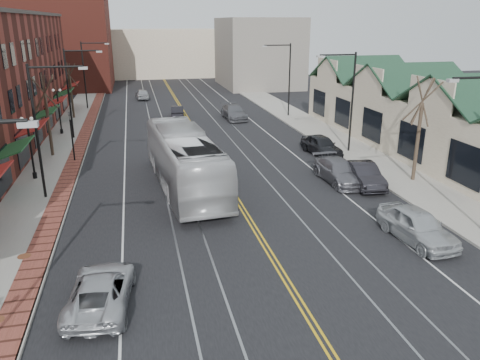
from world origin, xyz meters
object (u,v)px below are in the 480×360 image
parked_suv (101,290)px  parked_car_b (363,175)px  parked_car_c (339,171)px  parked_car_d (321,145)px  transit_bus (185,160)px  parked_car_a (417,225)px

parked_suv → parked_car_b: (16.24, 10.59, 0.10)m
parked_car_b → parked_car_c: size_ratio=0.89×
parked_suv → parked_car_d: bearing=-125.5°
parked_car_b → parked_car_c: (-1.24, 1.08, -0.01)m
parked_suv → parked_car_c: parked_car_c is taller
transit_bus → parked_car_b: transit_bus is taller
parked_car_d → parked_car_b: bearing=-98.3°
parked_car_a → parked_car_c: bearing=84.7°
parked_car_a → parked_suv: bearing=-176.2°
parked_car_a → parked_car_c: parked_car_a is taller
parked_suv → parked_car_d: size_ratio=1.04×
parked_car_a → parked_car_c: 9.26m
transit_bus → parked_car_a: 14.72m
parked_car_a → transit_bus: bearing=129.4°
parked_car_c → parked_car_d: (1.47, 6.77, 0.04)m
transit_bus → parked_suv: size_ratio=2.79×
parked_suv → parked_car_c: size_ratio=0.93×
transit_bus → parked_car_c: 10.46m
parked_car_b → parked_car_c: 1.65m
parked_car_a → parked_car_d: size_ratio=1.03×
parked_car_c → parked_car_d: parked_car_d is taller
transit_bus → parked_car_c: size_ratio=2.59×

